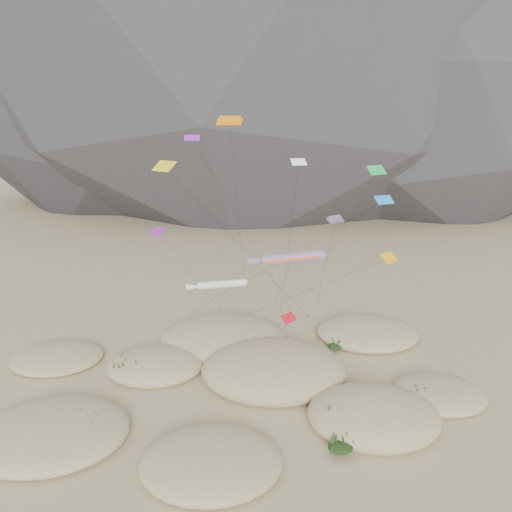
{
  "coord_description": "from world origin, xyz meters",
  "views": [
    {
      "loc": [
        0.19,
        -42.86,
        27.87
      ],
      "look_at": [
        1.36,
        12.0,
        12.12
      ],
      "focal_mm": 35.0,
      "sensor_mm": 36.0,
      "label": 1
    }
  ],
  "objects": [
    {
      "name": "ground",
      "position": [
        0.0,
        0.0,
        0.0
      ],
      "size": [
        500.0,
        500.0,
        0.0
      ],
      "primitive_type": "plane",
      "color": "#CCB789",
      "rests_on": "ground"
    },
    {
      "name": "dunes",
      "position": [
        0.19,
        5.56,
        0.75
      ],
      "size": [
        51.76,
        34.82,
        4.33
      ],
      "color": "#CCB789",
      "rests_on": "ground"
    },
    {
      "name": "dune_grass",
      "position": [
        -1.11,
        3.97,
        0.86
      ],
      "size": [
        42.54,
        29.6,
        1.61
      ],
      "color": "black",
      "rests_on": "ground"
    },
    {
      "name": "kite_stakes",
      "position": [
        2.35,
        23.29,
        0.15
      ],
      "size": [
        21.37,
        6.07,
        0.3
      ],
      "color": "#3F2D1E",
      "rests_on": "ground"
    },
    {
      "name": "rainbow_tube_kite",
      "position": [
        4.74,
        7.29,
        13.22
      ],
      "size": [
        8.4,
        18.79,
        14.16
      ],
      "color": "#FF3D1A",
      "rests_on": "ground"
    },
    {
      "name": "white_tube_kite",
      "position": [
        -2.69,
        6.13,
        10.74
      ],
      "size": [
        6.44,
        18.79,
        11.39
      ],
      "color": "silver",
      "rests_on": "ground"
    },
    {
      "name": "orange_parafoil",
      "position": [
        -1.53,
        15.66,
        26.78
      ],
      "size": [
        3.33,
        13.31,
        27.6
      ],
      "color": "orange",
      "rests_on": "ground"
    },
    {
      "name": "multi_parafoil",
      "position": [
        10.34,
        12.36,
        16.11
      ],
      "size": [
        2.22,
        13.11,
        16.74
      ],
      "color": "red",
      "rests_on": "ground"
    },
    {
      "name": "delta_kites",
      "position": [
        3.79,
        11.28,
        17.67
      ],
      "size": [
        27.52,
        21.15,
        25.64
      ],
      "color": "white",
      "rests_on": "ground"
    }
  ]
}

